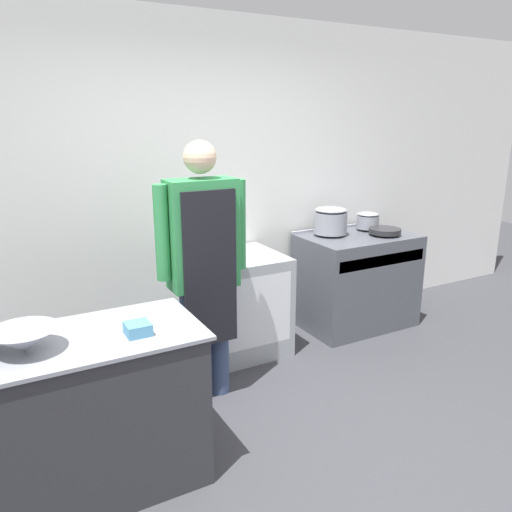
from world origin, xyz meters
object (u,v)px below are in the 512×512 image
at_px(fridge_unit, 238,304).
at_px(mixing_bowl, 24,340).
at_px(stock_pot, 331,220).
at_px(saute_pan, 385,231).
at_px(stove, 356,280).
at_px(plastic_tub, 138,329).
at_px(person_cook, 203,259).
at_px(sauce_pot, 368,220).

distance_m(fridge_unit, mixing_bowl, 2.06).
xyz_separation_m(stock_pot, saute_pan, (0.44, -0.24, -0.10)).
relative_size(stove, plastic_tub, 8.53).
relative_size(person_cook, stock_pot, 5.96).
distance_m(plastic_tub, stock_pot, 2.48).
bearing_deg(sauce_pot, stove, -149.57).
relative_size(plastic_tub, stock_pot, 0.41).
xyz_separation_m(plastic_tub, saute_pan, (2.57, 1.03, 0.02)).
height_order(stove, fridge_unit, stove).
bearing_deg(stock_pot, mixing_bowl, -155.45).
bearing_deg(sauce_pot, fridge_unit, -176.44).
distance_m(stove, fridge_unit, 1.21).
xyz_separation_m(stove, plastic_tub, (-2.36, -1.15, 0.46)).
xyz_separation_m(person_cook, saute_pan, (1.94, 0.39, -0.10)).
bearing_deg(plastic_tub, stove, 25.89).
distance_m(mixing_bowl, saute_pan, 3.22).
relative_size(stock_pot, sauce_pot, 1.42).
xyz_separation_m(fridge_unit, stock_pot, (0.98, 0.09, 0.59)).
distance_m(fridge_unit, saute_pan, 1.51).
bearing_deg(sauce_pot, mixing_bowl, -158.60).
relative_size(person_cook, saute_pan, 6.18).
height_order(fridge_unit, mixing_bowl, mixing_bowl).
relative_size(mixing_bowl, stock_pot, 1.06).
bearing_deg(saute_pan, plastic_tub, -158.17).
height_order(mixing_bowl, stock_pot, stock_pot).
xyz_separation_m(fridge_unit, plastic_tub, (-1.15, -1.18, 0.48)).
height_order(stove, stock_pot, stock_pot).
bearing_deg(sauce_pot, saute_pan, -90.00).
bearing_deg(stove, stock_pot, 152.43).
height_order(fridge_unit, plastic_tub, plastic_tub).
relative_size(mixing_bowl, saute_pan, 1.10).
xyz_separation_m(stove, mixing_bowl, (-2.87, -1.08, 0.48)).
xyz_separation_m(saute_pan, sauce_pot, (0.00, 0.24, 0.06)).
height_order(stove, plastic_tub, plastic_tub).
height_order(person_cook, mixing_bowl, person_cook).
xyz_separation_m(mixing_bowl, sauce_pot, (3.07, 1.20, 0.05)).
distance_m(person_cook, mixing_bowl, 1.28).
height_order(stove, mixing_bowl, mixing_bowl).
height_order(stove, person_cook, person_cook).
bearing_deg(mixing_bowl, stove, 20.70).
height_order(mixing_bowl, plastic_tub, mixing_bowl).
bearing_deg(saute_pan, person_cook, -168.74).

